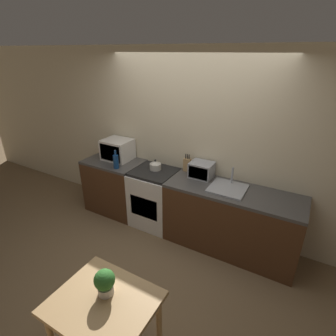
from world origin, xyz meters
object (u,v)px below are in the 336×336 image
object	(u,v)px
stove_range	(155,197)
microwave	(117,150)
kettle	(155,165)
dining_table	(104,311)
bottle	(116,161)
toaster_oven	(202,170)

from	to	relation	value
stove_range	microwave	distance (m)	0.98
microwave	kettle	bearing A→B (deg)	-3.14
kettle	dining_table	distance (m)	2.18
kettle	bottle	size ratio (longest dim) A/B	0.59
stove_range	kettle	world-z (taller)	kettle
kettle	dining_table	world-z (taller)	kettle
bottle	toaster_oven	xyz separation A→B (m)	(1.23, 0.36, -0.00)
kettle	toaster_oven	world-z (taller)	toaster_oven
microwave	bottle	world-z (taller)	microwave
stove_range	dining_table	xyz separation A→B (m)	(0.77, -1.95, 0.19)
toaster_oven	dining_table	distance (m)	2.15
toaster_oven	dining_table	size ratio (longest dim) A/B	0.40
kettle	bottle	bearing A→B (deg)	-154.49
microwave	toaster_oven	distance (m)	1.44
kettle	bottle	xyz separation A→B (m)	(-0.53, -0.26, 0.05)
kettle	stove_range	bearing A→B (deg)	-77.84
microwave	bottle	bearing A→B (deg)	-54.57
microwave	toaster_oven	world-z (taller)	microwave
kettle	dining_table	size ratio (longest dim) A/B	0.22
kettle	dining_table	bearing A→B (deg)	-68.76
kettle	dining_table	xyz separation A→B (m)	(0.78, -2.01, -0.33)
bottle	dining_table	xyz separation A→B (m)	(1.32, -1.76, -0.37)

